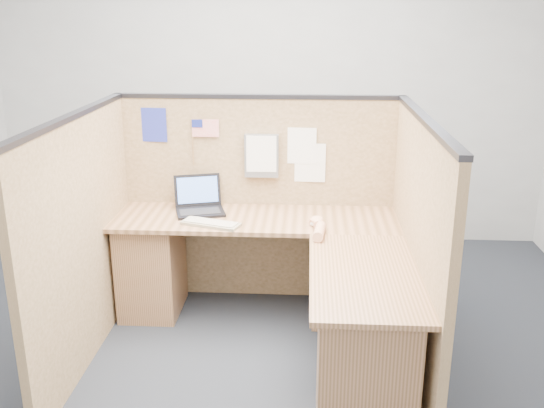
# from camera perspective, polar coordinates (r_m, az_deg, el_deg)

# --- Properties ---
(floor) EXTENTS (5.00, 5.00, 0.00)m
(floor) POSITION_cam_1_polar(r_m,az_deg,el_deg) (3.89, -2.37, -14.82)
(floor) COLOR black
(floor) RESTS_ON ground
(wall_back) EXTENTS (5.00, 0.00, 5.00)m
(wall_back) POSITION_cam_1_polar(r_m,az_deg,el_deg) (5.56, -0.19, 10.66)
(wall_back) COLOR #97999C
(wall_back) RESTS_ON floor
(wall_front) EXTENTS (5.00, 0.00, 5.00)m
(wall_front) POSITION_cam_1_polar(r_m,az_deg,el_deg) (1.27, -13.89, -16.02)
(wall_front) COLOR #97999C
(wall_front) RESTS_ON floor
(cubicle_partitions) EXTENTS (2.06, 1.83, 1.53)m
(cubicle_partitions) POSITION_cam_1_polar(r_m,az_deg,el_deg) (3.93, -1.89, -1.93)
(cubicle_partitions) COLOR brown
(cubicle_partitions) RESTS_ON floor
(l_desk) EXTENTS (1.95, 1.75, 0.73)m
(l_desk) POSITION_cam_1_polar(r_m,az_deg,el_deg) (3.93, 0.67, -7.84)
(l_desk) COLOR brown
(l_desk) RESTS_ON floor
(laptop) EXTENTS (0.38, 0.40, 0.24)m
(laptop) POSITION_cam_1_polar(r_m,az_deg,el_deg) (4.32, -6.63, 0.13)
(laptop) COLOR black
(laptop) RESTS_ON l_desk
(keyboard) EXTENTS (0.42, 0.25, 0.03)m
(keyboard) POSITION_cam_1_polar(r_m,az_deg,el_deg) (4.04, -5.78, -1.84)
(keyboard) COLOR gray
(keyboard) RESTS_ON l_desk
(mouse) EXTENTS (0.11, 0.08, 0.04)m
(mouse) POSITION_cam_1_polar(r_m,az_deg,el_deg) (4.01, 4.26, -1.80)
(mouse) COLOR silver
(mouse) RESTS_ON l_desk
(hand_forearm) EXTENTS (0.10, 0.36, 0.08)m
(hand_forearm) POSITION_cam_1_polar(r_m,az_deg,el_deg) (3.89, 4.42, -2.24)
(hand_forearm) COLOR tan
(hand_forearm) RESTS_ON l_desk
(blue_poster) EXTENTS (0.18, 0.02, 0.24)m
(blue_poster) POSITION_cam_1_polar(r_m,az_deg,el_deg) (4.43, -11.03, 7.32)
(blue_poster) COLOR #222D9D
(blue_poster) RESTS_ON cubicle_partitions
(american_flag) EXTENTS (0.20, 0.01, 0.34)m
(american_flag) POSITION_cam_1_polar(r_m,az_deg,el_deg) (4.35, -6.57, 6.97)
(american_flag) COLOR olive
(american_flag) RESTS_ON cubicle_partitions
(file_holder) EXTENTS (0.24, 0.05, 0.31)m
(file_holder) POSITION_cam_1_polar(r_m,az_deg,el_deg) (4.32, -0.99, 4.58)
(file_holder) COLOR slate
(file_holder) RESTS_ON cubicle_partitions
(paper_left) EXTENTS (0.20, 0.01, 0.26)m
(paper_left) POSITION_cam_1_polar(r_m,az_deg,el_deg) (4.32, 2.83, 5.49)
(paper_left) COLOR white
(paper_left) RESTS_ON cubicle_partitions
(paper_right) EXTENTS (0.22, 0.01, 0.28)m
(paper_right) POSITION_cam_1_polar(r_m,az_deg,el_deg) (4.35, 3.60, 3.88)
(paper_right) COLOR white
(paper_right) RESTS_ON cubicle_partitions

